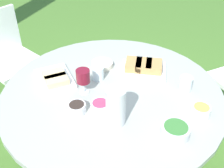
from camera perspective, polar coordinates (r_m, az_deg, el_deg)
ground_plane at (r=2.26m, az=0.00°, el=-16.47°), size 40.00×40.00×0.00m
dining_table at (r=1.79m, az=0.00°, el=-4.21°), size 1.36×1.36×0.74m
chair_near_left at (r=2.71m, az=-20.62°, el=5.86°), size 0.60×0.60×0.89m
water_pitcher at (r=1.46m, az=0.76°, el=-4.59°), size 0.11×0.11×0.22m
wine_glass at (r=1.66m, az=-5.90°, el=1.46°), size 0.08×0.08×0.16m
platter_bread_main at (r=1.84m, az=-11.50°, el=1.14°), size 0.33×0.26×0.06m
platter_charcuterie at (r=1.90m, az=6.41°, el=3.44°), size 0.31×0.36×0.07m
bowl_fries at (r=1.63m, az=17.63°, el=-5.11°), size 0.10×0.10×0.06m
bowl_salad at (r=1.48m, az=12.77°, el=-9.13°), size 0.15×0.15×0.06m
bowl_olives at (r=1.58m, az=-7.16°, el=-4.73°), size 0.10×0.10×0.05m
bowl_dip_red at (r=1.59m, az=-2.39°, el=-4.35°), size 0.11×0.11×0.04m
bowl_dip_cream at (r=1.94m, az=-1.99°, el=4.04°), size 0.15×0.15×0.04m
cup_water_near at (r=1.81m, az=-2.85°, el=2.19°), size 0.07×0.07×0.09m
cup_water_far at (r=1.78m, az=14.73°, el=0.11°), size 0.08×0.08×0.09m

